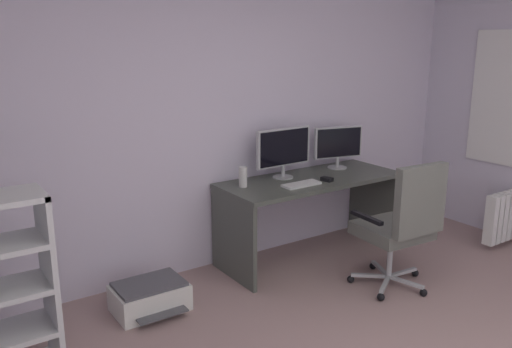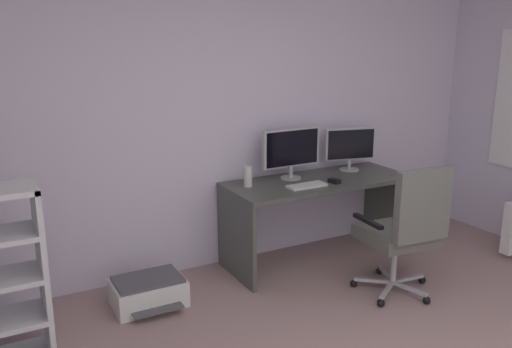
# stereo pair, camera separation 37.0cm
# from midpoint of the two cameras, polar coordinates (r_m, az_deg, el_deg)

# --- Properties ---
(wall_back) EXTENTS (5.47, 0.10, 2.62)m
(wall_back) POSITION_cam_midpoint_polar(r_m,az_deg,el_deg) (4.47, -7.56, 6.24)
(wall_back) COLOR silver
(wall_back) RESTS_ON ground
(desk) EXTENTS (1.66, 0.67, 0.74)m
(desk) POSITION_cam_midpoint_polar(r_m,az_deg,el_deg) (4.72, 3.66, -2.61)
(desk) COLOR #494D45
(desk) RESTS_ON ground
(monitor_main) EXTENTS (0.56, 0.18, 0.44)m
(monitor_main) POSITION_cam_midpoint_polar(r_m,az_deg,el_deg) (4.61, 0.68, 2.68)
(monitor_main) COLOR #B2B5B7
(monitor_main) RESTS_ON desk
(monitor_secondary) EXTENTS (0.48, 0.18, 0.39)m
(monitor_secondary) POSITION_cam_midpoint_polar(r_m,az_deg,el_deg) (5.00, 6.71, 3.17)
(monitor_secondary) COLOR #B2B5B7
(monitor_secondary) RESTS_ON desk
(keyboard) EXTENTS (0.34, 0.13, 0.02)m
(keyboard) POSITION_cam_midpoint_polar(r_m,az_deg,el_deg) (4.43, 2.52, -1.14)
(keyboard) COLOR silver
(keyboard) RESTS_ON desk
(computer_mouse) EXTENTS (0.08, 0.11, 0.03)m
(computer_mouse) POSITION_cam_midpoint_polar(r_m,az_deg,el_deg) (4.57, 5.32, -0.59)
(computer_mouse) COLOR black
(computer_mouse) RESTS_ON desk
(desktop_speaker) EXTENTS (0.07, 0.07, 0.17)m
(desktop_speaker) POSITION_cam_midpoint_polar(r_m,az_deg,el_deg) (4.37, -3.82, -0.34)
(desktop_speaker) COLOR silver
(desktop_speaker) RESTS_ON desk
(office_chair) EXTENTS (0.63, 0.63, 1.04)m
(office_chair) POSITION_cam_midpoint_polar(r_m,az_deg,el_deg) (4.18, 12.95, -5.07)
(office_chair) COLOR #B7BABC
(office_chair) RESTS_ON ground
(printer) EXTENTS (0.52, 0.44, 0.22)m
(printer) POSITION_cam_midpoint_polar(r_m,az_deg,el_deg) (4.08, -13.92, -12.68)
(printer) COLOR silver
(printer) RESTS_ON ground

